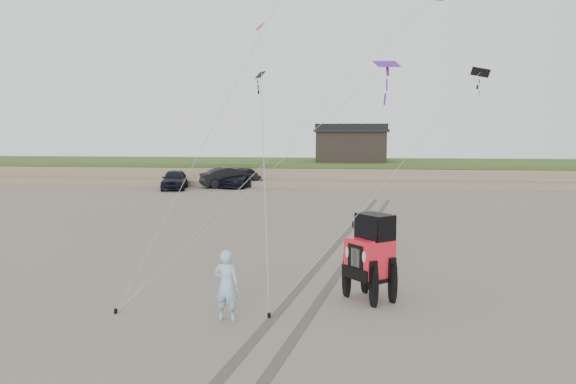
% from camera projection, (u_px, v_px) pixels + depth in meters
% --- Properties ---
extents(ground, '(160.00, 160.00, 0.00)m').
position_uv_depth(ground, '(261.00, 309.00, 13.90)').
color(ground, '#6B6054').
rests_on(ground, ground).
extents(dune_ridge, '(160.00, 14.25, 1.73)m').
position_uv_depth(dune_ridge, '(329.00, 171.00, 50.84)').
color(dune_ridge, '#7A6B54').
rests_on(dune_ridge, ground).
extents(cabin, '(6.40, 5.40, 3.35)m').
position_uv_depth(cabin, '(351.00, 144.00, 49.85)').
color(cabin, black).
rests_on(cabin, dune_ridge).
extents(truck_a, '(2.63, 4.65, 1.49)m').
position_uv_depth(truck_a, '(175.00, 179.00, 42.67)').
color(truck_a, black).
rests_on(truck_a, ground).
extents(truck_b, '(4.98, 3.65, 1.56)m').
position_uv_depth(truck_b, '(231.00, 177.00, 44.12)').
color(truck_b, black).
rests_on(truck_b, ground).
extents(truck_c, '(2.80, 5.21, 1.43)m').
position_uv_depth(truck_c, '(240.00, 178.00, 44.50)').
color(truck_c, black).
rests_on(truck_c, ground).
extents(jeep, '(5.05, 4.72, 1.80)m').
position_uv_depth(jeep, '(369.00, 266.00, 14.54)').
color(jeep, red).
rests_on(jeep, ground).
extents(man, '(0.66, 0.48, 1.66)m').
position_uv_depth(man, '(226.00, 285.00, 12.99)').
color(man, '#8CBFD9').
rests_on(man, ground).
extents(kite_flock, '(7.94, 7.68, 6.60)m').
position_uv_depth(kite_flock, '(367.00, 33.00, 21.17)').
color(kite_flock, '#5A1A91').
rests_on(kite_flock, ground).
extents(stake_main, '(0.08, 0.08, 0.12)m').
position_uv_depth(stake_main, '(116.00, 311.00, 13.54)').
color(stake_main, black).
rests_on(stake_main, ground).
extents(stake_aux, '(0.08, 0.08, 0.12)m').
position_uv_depth(stake_aux, '(269.00, 315.00, 13.22)').
color(stake_aux, black).
rests_on(stake_aux, ground).
extents(tire_tracks, '(5.22, 29.74, 0.01)m').
position_uv_depth(tire_tracks, '(347.00, 246.00, 21.56)').
color(tire_tracks, '#4C443D').
rests_on(tire_tracks, ground).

